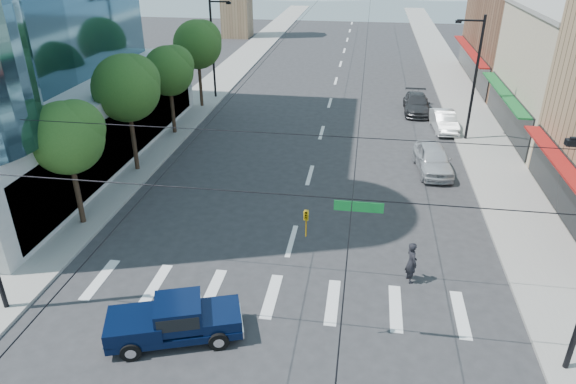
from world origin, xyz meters
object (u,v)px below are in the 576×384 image
Objects in this scene: parked_car_far at (417,104)px; parked_car_near at (433,159)px; pickup_truck at (174,320)px; parked_car_mid at (444,121)px; pedestrian at (411,262)px.

parked_car_near is at bearing -89.03° from parked_car_far.
pickup_truck is 20.64m from parked_car_near.
parked_car_far is (10.95, 29.93, -0.13)m from pickup_truck.
parked_car_mid is (12.75, 25.59, -0.14)m from pickup_truck.
pedestrian reaches higher than parked_car_far.
parked_car_mid is at bearing 73.44° from parked_car_near.
parked_car_near is at bearing 38.65° from pickup_truck.
parked_car_near reaches higher than parked_car_mid.
pickup_truck is 28.59m from parked_car_mid.
parked_car_far is at bearing 107.88° from parked_car_mid.
pedestrian is at bearing 10.65° from pickup_truck.
pedestrian is at bearing -104.97° from parked_car_mid.
parked_car_far is (-1.80, 4.34, 0.01)m from parked_car_mid.
pedestrian is 0.37× the size of parked_car_far.
parked_car_near reaches higher than pickup_truck.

